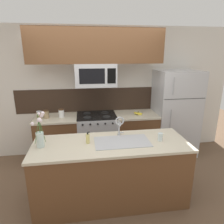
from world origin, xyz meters
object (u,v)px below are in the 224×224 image
stove_range (97,137)px  drinking_glass (160,137)px  storage_jar_tall (39,115)px  dish_soap_bottle (88,138)px  storage_jar_medium (46,114)px  storage_jar_short (61,113)px  banana_bunch (138,113)px  sink_faucet (120,123)px  flower_vase (40,136)px  microwave (96,75)px  refrigerator (175,113)px

stove_range → drinking_glass: (0.80, -1.29, 0.50)m
storage_jar_tall → dish_soap_bottle: size_ratio=0.85×
storage_jar_medium → storage_jar_short: (0.28, 0.03, 0.00)m
storage_jar_medium → banana_bunch: storage_jar_medium is taller
stove_range → storage_jar_medium: 1.08m
storage_jar_tall → storage_jar_medium: size_ratio=0.91×
stove_range → sink_faucet: bearing=-75.7°
sink_faucet → dish_soap_bottle: 0.52m
stove_range → storage_jar_tall: 1.19m
flower_vase → sink_faucet: bearing=10.2°
storage_jar_short → stove_range: bearing=-0.6°
stove_range → storage_jar_tall: storage_jar_tall is taller
banana_bunch → dish_soap_bottle: 1.55m
microwave → sink_faucet: (0.27, -1.02, -0.59)m
sink_faucet → drinking_glass: (0.53, -0.25, -0.14)m
stove_range → refrigerator: bearing=0.7°
banana_bunch → sink_faucet: size_ratio=0.62×
storage_jar_short → flower_vase: 1.25m
drinking_glass → flower_vase: bearing=178.2°
storage_jar_tall → storage_jar_medium: (0.12, -0.00, 0.01)m
flower_vase → storage_jar_tall: bearing=101.7°
dish_soap_bottle → sink_faucet: bearing=20.7°
drinking_glass → flower_vase: size_ratio=0.24×
storage_jar_medium → sink_faucet: 1.58m
drinking_glass → storage_jar_short: bearing=138.6°
refrigerator → drinking_glass: bearing=-122.5°
storage_jar_medium → banana_bunch: 1.78m
storage_jar_tall → dish_soap_bottle: 1.48m
storage_jar_tall → storage_jar_short: bearing=4.1°
stove_range → drinking_glass: 1.60m
stove_range → dish_soap_bottle: size_ratio=5.64×
refrigerator → storage_jar_medium: bearing=-179.0°
storage_jar_short → sink_faucet: bearing=-48.4°
microwave → flower_vase: bearing=-123.9°
storage_jar_short → dish_soap_bottle: (0.46, -1.23, -0.01)m
refrigerator → storage_jar_tall: refrigerator is taller
storage_jar_medium → drinking_glass: (1.74, -1.26, -0.02)m
storage_jar_medium → flower_vase: (0.13, -1.21, 0.07)m
storage_jar_short → dish_soap_bottle: 1.31m
refrigerator → storage_jar_short: bearing=-179.7°
storage_jar_tall → sink_faucet: 1.68m
microwave → sink_faucet: size_ratio=2.43×
banana_bunch → sink_faucet: bearing=-119.9°
dish_soap_bottle → storage_jar_tall: bearing=125.8°
banana_bunch → flower_vase: 2.03m
banana_bunch → dish_soap_bottle: size_ratio=1.16×
stove_range → flower_vase: (-0.82, -1.24, 0.60)m
stove_range → drinking_glass: bearing=-58.1°
storage_jar_tall → flower_vase: size_ratio=0.29×
storage_jar_tall → microwave: bearing=0.1°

